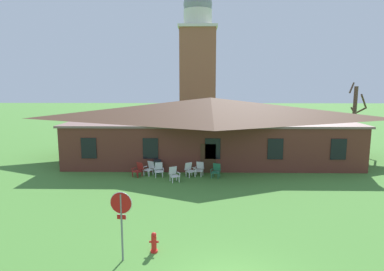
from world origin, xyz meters
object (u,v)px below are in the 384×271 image
(lawn_chair_by_porch, at_px, (138,169))
(lawn_chair_under_eave, at_px, (216,170))
(trash_bin, at_px, (157,167))
(stop_sign, at_px, (121,212))
(lawn_chair_left_end, at_px, (159,169))
(lawn_chair_far_side, at_px, (199,169))
(lawn_chair_right_end, at_px, (190,169))
(fire_hydrant, at_px, (154,243))
(lawn_chair_middle, at_px, (174,174))
(lawn_chair_near_door, at_px, (149,168))

(lawn_chair_by_porch, height_order, lawn_chair_under_eave, same)
(trash_bin, bearing_deg, stop_sign, -89.00)
(stop_sign, distance_m, lawn_chair_left_end, 11.04)
(lawn_chair_by_porch, height_order, lawn_chair_far_side, same)
(trash_bin, bearing_deg, lawn_chair_by_porch, -147.01)
(lawn_chair_far_side, bearing_deg, lawn_chair_under_eave, -21.99)
(stop_sign, height_order, lawn_chair_right_end, stop_sign)
(lawn_chair_under_eave, height_order, fire_hydrant, lawn_chair_under_eave)
(lawn_chair_middle, distance_m, lawn_chair_right_end, 1.55)
(trash_bin, bearing_deg, lawn_chair_middle, -55.39)
(stop_sign, bearing_deg, lawn_chair_near_door, 93.62)
(stop_sign, bearing_deg, lawn_chair_left_end, 90.05)
(lawn_chair_by_porch, distance_m, lawn_chair_right_end, 3.54)
(lawn_chair_right_end, height_order, trash_bin, trash_bin)
(stop_sign, distance_m, lawn_chair_right_end, 11.28)
(lawn_chair_middle, height_order, lawn_chair_right_end, same)
(lawn_chair_by_porch, distance_m, lawn_chair_left_end, 1.41)
(lawn_chair_right_end, height_order, lawn_chair_far_side, same)
(lawn_chair_by_porch, xyz_separation_m, lawn_chair_left_end, (1.41, 0.02, 0.00))
(lawn_chair_right_end, height_order, fire_hydrant, lawn_chair_right_end)
(lawn_chair_near_door, bearing_deg, fire_hydrant, -80.63)
(lawn_chair_middle, height_order, trash_bin, trash_bin)
(lawn_chair_under_eave, bearing_deg, lawn_chair_near_door, 173.33)
(stop_sign, distance_m, fire_hydrant, 1.90)
(fire_hydrant, height_order, trash_bin, trash_bin)
(lawn_chair_near_door, relative_size, trash_bin, 0.98)
(stop_sign, distance_m, lawn_chair_under_eave, 11.55)
(lawn_chair_far_side, relative_size, fire_hydrant, 1.21)
(stop_sign, relative_size, lawn_chair_right_end, 2.70)
(lawn_chair_by_porch, distance_m, fire_hydrant, 10.60)
(fire_hydrant, xyz_separation_m, trash_bin, (-1.25, 11.10, 0.12))
(stop_sign, distance_m, lawn_chair_by_porch, 11.11)
(lawn_chair_under_eave, bearing_deg, lawn_chair_middle, -161.22)
(lawn_chair_under_eave, xyz_separation_m, fire_hydrant, (-2.88, -10.15, -0.12))
(stop_sign, xyz_separation_m, lawn_chair_left_end, (-0.01, 10.96, -1.33))
(lawn_chair_left_end, height_order, lawn_chair_under_eave, same)
(lawn_chair_far_side, bearing_deg, lawn_chair_near_door, 178.69)
(lawn_chair_left_end, height_order, lawn_chair_far_side, same)
(lawn_chair_near_door, xyz_separation_m, lawn_chair_under_eave, (4.65, -0.54, 0.00))
(stop_sign, bearing_deg, lawn_chair_middle, 83.54)
(lawn_chair_far_side, xyz_separation_m, lawn_chair_under_eave, (1.15, -0.46, 0.00))
(lawn_chair_right_end, xyz_separation_m, fire_hydrant, (-1.07, -10.37, -0.12))
(lawn_chair_near_door, xyz_separation_m, lawn_chair_far_side, (3.50, -0.08, 0.00))
(lawn_chair_middle, height_order, lawn_chair_far_side, same)
(lawn_chair_middle, bearing_deg, lawn_chair_under_eave, 18.78)
(lawn_chair_left_end, bearing_deg, lawn_chair_under_eave, -2.64)
(lawn_chair_right_end, relative_size, fire_hydrant, 1.21)
(lawn_chair_by_porch, distance_m, lawn_chair_near_door, 0.80)
(lawn_chair_far_side, bearing_deg, fire_hydrant, -99.29)
(lawn_chair_middle, xyz_separation_m, lawn_chair_far_side, (1.67, 1.42, 0.00))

